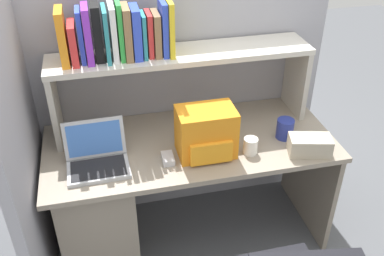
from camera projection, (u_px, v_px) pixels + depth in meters
The scene contains 12 objects.
ground_plane at pixel (190, 234), 2.82m from camera, with size 8.00×8.00×0.00m, color #595B60.
desk at pixel (125, 196), 2.53m from camera, with size 1.60×0.70×0.73m.
cubicle_partition_rear at pixel (176, 101), 2.71m from camera, with size 1.84×0.05×1.55m, color #9E9EA8.
cubicle_partition_left at pixel (28, 161), 2.20m from camera, with size 0.05×1.06×1.55m, color #9E9EA8.
overhead_hutch at pixel (182, 69), 2.40m from camera, with size 1.44×0.28×0.45m.
reference_books_on_shelf at pixel (117, 33), 2.20m from camera, with size 0.57×0.18×0.30m.
laptop at pixel (97, 157), 2.22m from camera, with size 0.32×0.27×0.22m.
backpack at pixel (206, 133), 2.27m from camera, with size 0.30×0.22×0.26m.
computer_mouse at pixel (168, 158), 2.27m from camera, with size 0.06×0.10×0.03m, color silver.
paper_cup at pixel (251, 146), 2.31m from camera, with size 0.08×0.08×0.09m, color white.
tissue_box at pixel (310, 145), 2.31m from camera, with size 0.22×0.12×0.10m, color #BFB299.
snack_canister at pixel (285, 129), 2.43m from camera, with size 0.10×0.10×0.11m, color navy.
Camera 1 is at (-0.44, -1.94, 2.12)m, focal length 40.78 mm.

